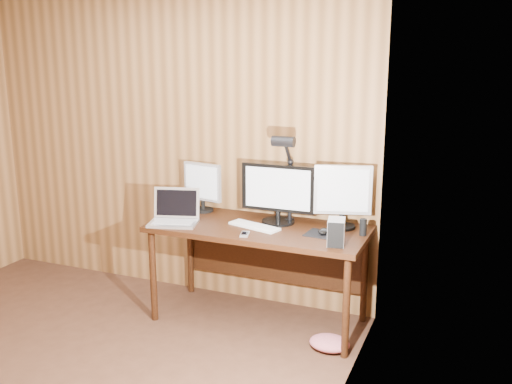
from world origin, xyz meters
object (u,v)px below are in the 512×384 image
Objects in this scene: desk at (262,239)px; phone at (245,234)px; monitor_center at (278,193)px; monitor_right at (343,194)px; laptop at (175,214)px; speaker at (363,227)px; mouse at (324,231)px; desk_lamp at (286,166)px; hard_drive at (336,232)px; monitor_left at (203,186)px; keyboard at (254,226)px.

desk is 0.33m from phone.
monitor_right is at bearing 5.65° from monitor_center.
laptop reaches higher than speaker.
speaker reaches higher than phone.
laptop reaches higher than mouse.
desk is 13.17× the size of phone.
monitor_center reaches higher than desk.
speaker is at bearing -49.16° from monitor_right.
desk is 2.24× the size of desk_lamp.
laptop is at bearing 179.45° from monitor_right.
desk is at bearing -179.87° from speaker.
monitor_center is 4.68× the size of phone.
speaker is at bearing 7.54° from desk_lamp.
laptop is 0.57× the size of desk_lamp.
desk is 0.59m from desk_lamp.
hard_drive is (0.06, -0.39, -0.16)m from monitor_right.
mouse is (0.50, -0.08, 0.15)m from desk.
monitor_right reaches higher than monitor_left.
phone is at bearing -107.91° from monitor_center.
monitor_right reaches higher than phone.
laptop reaches higher than hard_drive.
monitor_left is at bearing -175.90° from desk_lamp.
desk is at bearing -3.66° from monitor_left.
mouse is 0.55m from desk_lamp.
monitor_right reaches higher than mouse.
monitor_left is 1.27m from hard_drive.
desk is 3.91× the size of laptop.
hard_drive is at bearing -97.90° from monitor_right.
monitor_right is 3.82× the size of phone.
desk is at bearing -154.04° from desk_lamp.
laptop is 0.62m from phone.
desk_lamp is at bearing -17.37° from monitor_center.
hard_drive reaches higher than desk.
hard_drive is 0.30m from speaker.
mouse is at bearing -21.50° from monitor_center.
monitor_right is at bearing 87.07° from hard_drive.
keyboard is 3.61× the size of mouse.
desk is at bearing 170.10° from mouse.
laptop is 0.91m from desk_lamp.
monitor_right is 0.42m from hard_drive.
mouse is (0.52, 0.02, 0.01)m from keyboard.
monitor_center is 0.31m from keyboard.
phone is at bearing -158.11° from speaker.
monitor_right is at bearing 147.15° from speaker.
desk_lamp reaches higher than speaker.
laptop is 1.39m from speaker.
monitor_center is at bearing 136.65° from hard_drive.
monitor_center is at bearing 175.23° from desk_lamp.
monitor_left reaches higher than desk.
monitor_center is 0.79m from laptop.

